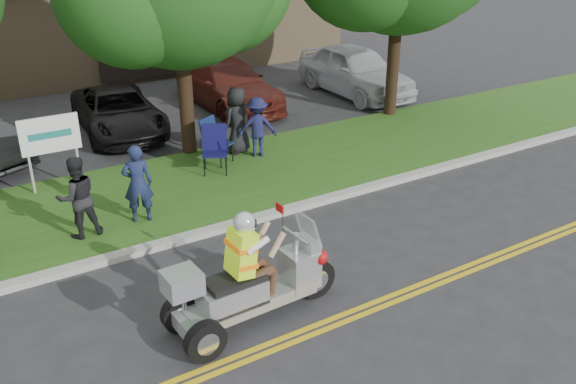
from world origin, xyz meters
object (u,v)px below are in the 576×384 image
trike_scooter (249,286)px  spectator_adult_mid (77,197)px  lawn_chair_b (213,138)px  parked_car_mid (118,111)px  parked_car_far_right (355,70)px  spectator_adult_left (138,183)px  lawn_chair_a (215,145)px  parked_car_right (228,84)px

trike_scooter → spectator_adult_mid: size_ratio=1.81×
trike_scooter → spectator_adult_mid: (-1.45, 3.92, 0.24)m
trike_scooter → lawn_chair_b: size_ratio=2.58×
parked_car_mid → spectator_adult_mid: bearing=-108.8°
parked_car_far_right → trike_scooter: bearing=-132.5°
parked_car_far_right → lawn_chair_b: bearing=-151.8°
spectator_adult_left → spectator_adult_mid: bearing=18.0°
spectator_adult_left → parked_car_far_right: bearing=-133.3°
trike_scooter → parked_car_far_right: trike_scooter is taller
lawn_chair_a → parked_car_mid: 4.31m
trike_scooter → parked_car_right: bearing=62.7°
trike_scooter → lawn_chair_a: trike_scooter is taller
spectator_adult_left → spectator_adult_mid: 1.16m
parked_car_mid → parked_car_far_right: parked_car_far_right is taller
spectator_adult_mid → parked_car_mid: size_ratio=0.36×
spectator_adult_mid → parked_car_right: spectator_adult_mid is taller
trike_scooter → parked_car_mid: size_ratio=0.65×
lawn_chair_a → spectator_adult_left: spectator_adult_left is taller
spectator_adult_left → parked_car_right: 8.29m
lawn_chair_b → parked_car_mid: parked_car_mid is taller
spectator_adult_left → spectator_adult_mid: spectator_adult_left is taller
lawn_chair_a → lawn_chair_b: lawn_chair_b is taller
lawn_chair_b → parked_car_mid: size_ratio=0.25×
trike_scooter → lawn_chair_a: size_ratio=2.60×
trike_scooter → parked_car_mid: (1.12, 9.71, -0.04)m
trike_scooter → spectator_adult_left: 3.96m
parked_car_mid → parked_car_far_right: 8.09m
parked_car_right → spectator_adult_mid: bearing=-134.3°
lawn_chair_b → spectator_adult_left: (-2.58, -2.05, 0.17)m
parked_car_mid → parked_car_right: (3.77, 0.70, 0.11)m
lawn_chair_b → spectator_adult_mid: (-3.74, -2.07, 0.16)m
trike_scooter → lawn_chair_a: bearing=67.0°
lawn_chair_a → lawn_chair_b: (0.20, 0.48, 0.01)m
parked_car_mid → parked_car_far_right: size_ratio=0.90×
spectator_adult_mid → parked_car_far_right: spectator_adult_mid is taller
spectator_adult_left → trike_scooter: bearing=111.0°
lawn_chair_b → spectator_adult_mid: size_ratio=0.70×
parked_car_mid → spectator_adult_left: bearing=-98.7°
trike_scooter → parked_car_far_right: (9.20, 9.43, 0.18)m
parked_car_far_right → lawn_chair_a: bearing=-149.4°
lawn_chair_a → spectator_adult_mid: size_ratio=0.70×
lawn_chair_a → spectator_adult_left: size_ratio=0.70×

